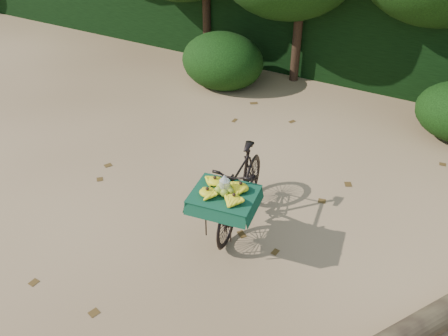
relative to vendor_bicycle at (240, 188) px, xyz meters
The scene contains 5 objects.
ground 1.08m from the vendor_bicycle, 44.46° to the right, with size 80.00×80.00×0.00m, color tan.
vendor_bicycle is the anchor object (origin of this frame).
hedge_backdrop 5.69m from the vendor_bicycle, 83.13° to the left, with size 26.00×1.80×1.80m, color black.
bush_clumps 3.82m from the vendor_bicycle, 72.03° to the left, with size 8.80×1.70×0.90m, color black, non-canonical shape.
leaf_litter 0.85m from the vendor_bicycle, ahead, with size 7.00×7.30×0.01m, color #4D3414, non-canonical shape.
Camera 1 is at (1.51, -3.62, 4.13)m, focal length 38.00 mm.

